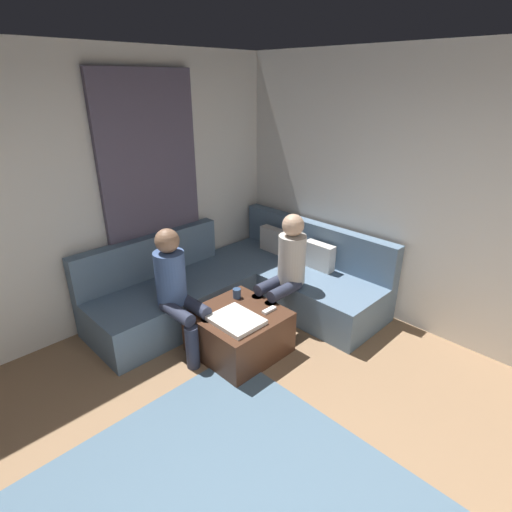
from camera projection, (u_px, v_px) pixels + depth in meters
name	position (u px, v px, depth m)	size (l,w,h in m)	color
wall_back	(501.00, 213.00, 3.42)	(6.00, 0.12, 2.70)	silver
wall_left	(12.00, 213.00, 3.44)	(0.12, 6.00, 2.70)	silver
curtain_panel	(153.00, 197.00, 4.25)	(0.06, 1.10, 2.50)	#595166
sectional_couch	(243.00, 285.00, 4.52)	(2.10, 2.55, 0.87)	slate
ottoman	(239.00, 332.00, 3.80)	(0.76, 0.76, 0.42)	#4C2D1E
folded_blanket	(236.00, 320.00, 3.56)	(0.44, 0.36, 0.04)	white
coffee_mug	(237.00, 293.00, 3.95)	(0.08, 0.08, 0.10)	#334C72
game_remote	(269.00, 310.00, 3.73)	(0.05, 0.15, 0.02)	white
person_on_couch_back	(285.00, 268.00, 4.04)	(0.30, 0.60, 1.20)	#2D3347
person_on_couch_side	(177.00, 288.00, 3.66)	(0.60, 0.30, 1.20)	#2D3347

